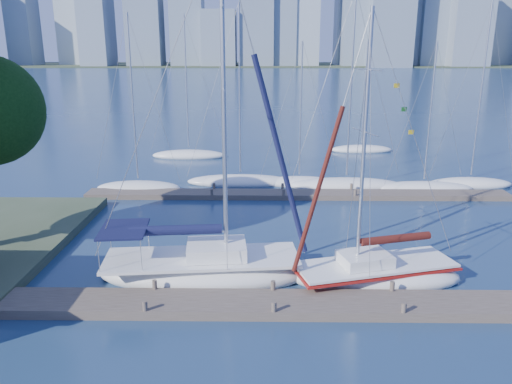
{
  "coord_description": "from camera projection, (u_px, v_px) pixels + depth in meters",
  "views": [
    {
      "loc": [
        -0.46,
        -18.17,
        10.17
      ],
      "look_at": [
        -0.76,
        4.0,
        3.8
      ],
      "focal_mm": 35.0,
      "sensor_mm": 36.0,
      "label": 1
    }
  ],
  "objects": [
    {
      "name": "far_dock",
      "position": [
        297.0,
        194.0,
        35.56
      ],
      "size": [
        30.0,
        1.8,
        0.36
      ],
      "primitive_type": "cube",
      "color": "#4B4137",
      "rests_on": "ground"
    },
    {
      "name": "bg_boat_1",
      "position": [
        240.0,
        181.0,
        38.93
      ],
      "size": [
        8.61,
        4.52,
        13.74
      ],
      "rotation": [
        0.0,
        0.0,
        0.3
      ],
      "color": "white",
      "rests_on": "ground"
    },
    {
      "name": "bg_boat_5",
      "position": [
        470.0,
        183.0,
        38.26
      ],
      "size": [
        6.4,
        2.1,
        13.78
      ],
      "rotation": [
        0.0,
        0.0,
        0.01
      ],
      "color": "white",
      "rests_on": "ground"
    },
    {
      "name": "bg_boat_6",
      "position": [
        189.0,
        155.0,
        48.52
      ],
      "size": [
        7.3,
        2.78,
        13.59
      ],
      "rotation": [
        0.0,
        0.0,
        0.08
      ],
      "color": "white",
      "rests_on": "ground"
    },
    {
      "name": "near_dock",
      "position": [
        273.0,
        304.0,
        20.21
      ],
      "size": [
        26.0,
        2.0,
        0.4
      ],
      "primitive_type": "cube",
      "color": "#4B4137",
      "rests_on": "ground"
    },
    {
      "name": "sailboat_navy",
      "position": [
        202.0,
        256.0,
        22.59
      ],
      "size": [
        9.7,
        4.01,
        15.39
      ],
      "rotation": [
        0.0,
        0.0,
        0.1
      ],
      "color": "white",
      "rests_on": "ground"
    },
    {
      "name": "skyline",
      "position": [
        302.0,
        0.0,
        288.67
      ],
      "size": [
        502.24,
        51.31,
        116.64
      ],
      "color": "gray",
      "rests_on": "ground"
    },
    {
      "name": "bg_boat_4",
      "position": [
        423.0,
        188.0,
        37.19
      ],
      "size": [
        7.47,
        4.86,
        11.0
      ],
      "rotation": [
        0.0,
        0.0,
        0.43
      ],
      "color": "white",
      "rests_on": "ground"
    },
    {
      "name": "ground",
      "position": [
        273.0,
        309.0,
        20.26
      ],
      "size": [
        700.0,
        700.0,
        0.0
      ],
      "primitive_type": "plane",
      "color": "#182B4D",
      "rests_on": "ground"
    },
    {
      "name": "bg_boat_3",
      "position": [
        346.0,
        185.0,
        37.77
      ],
      "size": [
        8.99,
        4.52,
        14.53
      ],
      "rotation": [
        0.0,
        0.0,
        0.26
      ],
      "color": "white",
      "rests_on": "ground"
    },
    {
      "name": "bg_boat_2",
      "position": [
        299.0,
        182.0,
        38.79
      ],
      "size": [
        6.38,
        2.98,
        11.02
      ],
      "rotation": [
        0.0,
        0.0,
        0.18
      ],
      "color": "white",
      "rests_on": "ground"
    },
    {
      "name": "bg_boat_7",
      "position": [
        361.0,
        149.0,
        51.34
      ],
      "size": [
        6.28,
        2.06,
        11.32
      ],
      "rotation": [
        0.0,
        0.0,
        0.01
      ],
      "color": "white",
      "rests_on": "ground"
    },
    {
      "name": "far_shore",
      "position": [
        264.0,
        65.0,
        327.81
      ],
      "size": [
        800.0,
        100.0,
        1.5
      ],
      "primitive_type": "cube",
      "color": "#38472D",
      "rests_on": "ground"
    },
    {
      "name": "bg_boat_0",
      "position": [
        139.0,
        187.0,
        37.16
      ],
      "size": [
        6.31,
        2.34,
        12.93
      ],
      "rotation": [
        0.0,
        0.0,
        -0.04
      ],
      "color": "white",
      "rests_on": "ground"
    },
    {
      "name": "sailboat_maroon",
      "position": [
        375.0,
        261.0,
        22.37
      ],
      "size": [
        8.14,
        4.53,
        12.31
      ],
      "rotation": [
        0.0,
        0.0,
        0.27
      ],
      "color": "white",
      "rests_on": "ground"
    }
  ]
}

